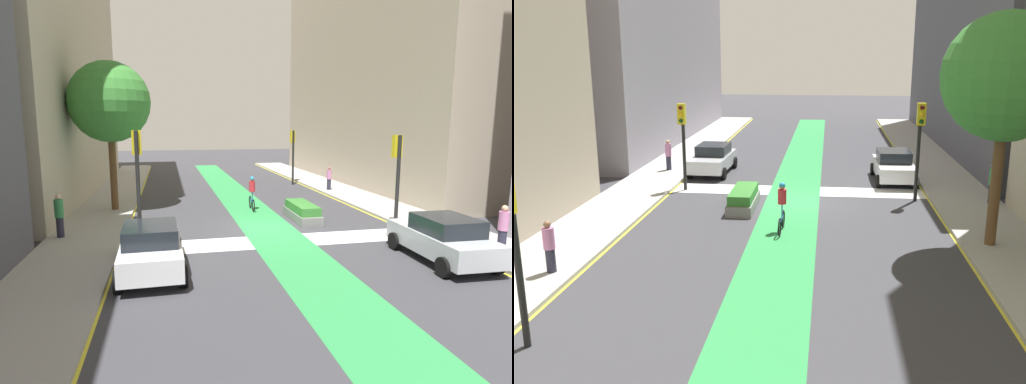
% 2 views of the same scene
% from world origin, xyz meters
% --- Properties ---
extents(ground_plane, '(120.00, 120.00, 0.00)m').
position_xyz_m(ground_plane, '(0.00, 0.00, 0.00)').
color(ground_plane, '#38383D').
extents(bike_lane_paint, '(2.40, 60.00, 0.01)m').
position_xyz_m(bike_lane_paint, '(0.13, 0.00, 0.00)').
color(bike_lane_paint, '#2D8C47').
rests_on(bike_lane_paint, ground_plane).
extents(crosswalk_band, '(12.00, 1.80, 0.01)m').
position_xyz_m(crosswalk_band, '(0.00, -2.00, 0.00)').
color(crosswalk_band, silver).
rests_on(crosswalk_band, ground_plane).
extents(sidewalk_left, '(3.00, 60.00, 0.15)m').
position_xyz_m(sidewalk_left, '(-7.50, 0.00, 0.07)').
color(sidewalk_left, '#9E9E99').
rests_on(sidewalk_left, ground_plane).
extents(curb_stripe_left, '(0.16, 60.00, 0.01)m').
position_xyz_m(curb_stripe_left, '(-6.00, 0.00, 0.01)').
color(curb_stripe_left, yellow).
rests_on(curb_stripe_left, ground_plane).
extents(sidewalk_right, '(3.00, 60.00, 0.15)m').
position_xyz_m(sidewalk_right, '(7.50, 0.00, 0.07)').
color(sidewalk_right, '#9E9E99').
rests_on(sidewalk_right, ground_plane).
extents(curb_stripe_right, '(0.16, 60.00, 0.01)m').
position_xyz_m(curb_stripe_right, '(6.00, 0.00, 0.01)').
color(curb_stripe_right, yellow).
rests_on(curb_stripe_right, ground_plane).
extents(traffic_signal_near_right, '(0.35, 0.52, 4.16)m').
position_xyz_m(traffic_signal_near_right, '(5.41, -1.51, 2.92)').
color(traffic_signal_near_right, black).
rests_on(traffic_signal_near_right, ground_plane).
extents(traffic_signal_near_left, '(0.35, 0.52, 4.38)m').
position_xyz_m(traffic_signal_near_left, '(-5.33, -0.60, 3.06)').
color(traffic_signal_near_left, black).
rests_on(traffic_signal_near_left, ground_plane).
extents(traffic_signal_far_right, '(0.35, 0.52, 4.17)m').
position_xyz_m(traffic_signal_far_right, '(5.33, 13.20, 2.93)').
color(traffic_signal_far_right, black).
rests_on(traffic_signal_far_right, ground_plane).
extents(car_silver_right_near, '(2.13, 4.25, 1.57)m').
position_xyz_m(car_silver_right_near, '(4.84, -5.53, 0.80)').
color(car_silver_right_near, '#B2B7BF').
rests_on(car_silver_right_near, ground_plane).
extents(car_white_left_near, '(2.10, 4.24, 1.57)m').
position_xyz_m(car_white_left_near, '(-4.77, -4.58, 0.80)').
color(car_white_left_near, silver).
rests_on(car_white_left_near, ground_plane).
extents(cyclist_in_lane, '(0.32, 1.73, 1.86)m').
position_xyz_m(cyclist_in_lane, '(0.25, 4.16, 0.97)').
color(cyclist_in_lane, black).
rests_on(cyclist_in_lane, ground_plane).
extents(pedestrian_sidewalk_right_a, '(0.34, 0.34, 1.59)m').
position_xyz_m(pedestrian_sidewalk_right_a, '(6.72, 9.15, 0.95)').
color(pedestrian_sidewalk_right_a, '#262638').
rests_on(pedestrian_sidewalk_right_a, sidewalk_right).
extents(pedestrian_sidewalk_left_a, '(0.34, 0.34, 1.76)m').
position_xyz_m(pedestrian_sidewalk_left_a, '(-8.44, -0.10, 1.05)').
color(pedestrian_sidewalk_left_a, '#262638').
rests_on(pedestrian_sidewalk_left_a, sidewalk_left).
extents(pedestrian_sidewalk_right_b, '(0.34, 0.34, 1.66)m').
position_xyz_m(pedestrian_sidewalk_right_b, '(7.31, -5.43, 0.99)').
color(pedestrian_sidewalk_right_b, '#262638').
rests_on(pedestrian_sidewalk_right_b, sidewalk_right).
extents(street_tree_near, '(4.12, 4.12, 7.65)m').
position_xyz_m(street_tree_near, '(-6.96, 5.27, 5.72)').
color(street_tree_near, brown).
rests_on(street_tree_near, sidewalk_left).
extents(median_planter, '(1.05, 3.08, 0.85)m').
position_xyz_m(median_planter, '(2.13, 1.25, 0.40)').
color(median_planter, slate).
rests_on(median_planter, ground_plane).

